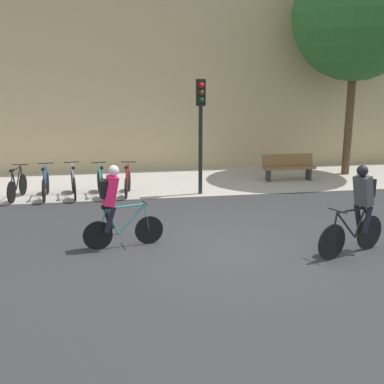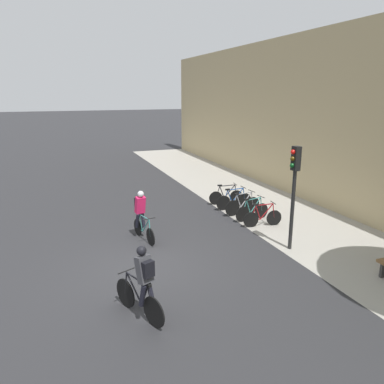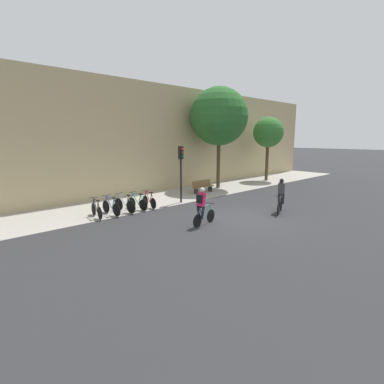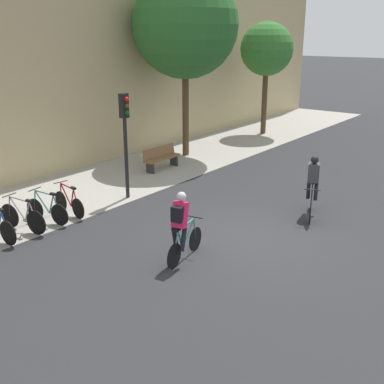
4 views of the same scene
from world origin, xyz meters
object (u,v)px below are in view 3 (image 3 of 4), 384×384
parked_bike_2 (125,205)px  parked_bike_3 (137,203)px  traffic_light_pole (181,164)px  parked_bike_4 (149,201)px  parked_bike_0 (97,210)px  parked_bike_1 (111,207)px  cyclist_pink (202,205)px  cyclist_grey (281,195)px  bench (203,186)px

parked_bike_2 → parked_bike_3: size_ratio=1.08×
traffic_light_pole → parked_bike_4: bearing=172.5°
parked_bike_0 → traffic_light_pole: (5.34, -0.29, 1.98)m
parked_bike_0 → parked_bike_1: bearing=-0.0°
parked_bike_0 → parked_bike_2: 1.59m
parked_bike_0 → parked_bike_1: size_ratio=0.93×
parked_bike_1 → traffic_light_pole: bearing=-3.6°
cyclist_pink → cyclist_grey: (4.79, -1.11, -0.00)m
parked_bike_4 → bench: parked_bike_4 is taller
traffic_light_pole → bench: bearing=23.0°
parked_bike_4 → traffic_light_pole: size_ratio=0.46×
cyclist_pink → traffic_light_pole: size_ratio=0.51×
cyclist_pink → parked_bike_1: 5.03m
cyclist_grey → parked_bike_1: cyclist_grey is taller
parked_bike_1 → cyclist_grey: bearing=-40.4°
parked_bike_2 → parked_bike_4: size_ratio=1.10×
cyclist_grey → traffic_light_pole: (-2.17, 5.44, 1.42)m
bench → traffic_light_pole: bearing=-157.0°
parked_bike_1 → parked_bike_2: parked_bike_2 is taller
parked_bike_3 → traffic_light_pole: bearing=-5.5°
cyclist_pink → parked_bike_3: (-0.34, 4.62, -0.56)m
parked_bike_0 → parked_bike_2: (1.59, 0.00, 0.02)m
bench → cyclist_pink: bearing=-136.0°
bench → parked_bike_0: bearing=-172.6°
cyclist_grey → parked_bike_3: bearing=131.9°
cyclist_grey → parked_bike_4: cyclist_grey is taller
parked_bike_3 → parked_bike_0: bearing=-180.0°
traffic_light_pole → bench: (3.31, 1.40, -1.89)m
parked_bike_0 → parked_bike_3: 2.38m
cyclist_pink → parked_bike_3: cyclist_pink is taller
parked_bike_3 → cyclist_pink: bearing=-85.7°
cyclist_pink → parked_bike_0: 5.39m
parked_bike_0 → traffic_light_pole: 5.70m
parked_bike_0 → traffic_light_pole: size_ratio=0.47×
parked_bike_0 → parked_bike_4: parked_bike_0 is taller
parked_bike_1 → parked_bike_2: (0.79, 0.00, 0.01)m
cyclist_pink → parked_bike_2: cyclist_pink is taller
parked_bike_1 → parked_bike_2: bearing=0.0°
cyclist_pink → traffic_light_pole: (2.62, 4.33, 1.41)m
traffic_light_pole → parked_bike_3: bearing=174.5°
parked_bike_2 → traffic_light_pole: 4.24m
traffic_light_pole → cyclist_pink: bearing=-121.2°
bench → parked_bike_2: bearing=-171.0°
parked_bike_2 → bench: bearing=9.0°
cyclist_pink → parked_bike_3: 4.66m
traffic_light_pole → bench: 4.06m
parked_bike_2 → cyclist_grey: bearing=-44.0°
parked_bike_3 → traffic_light_pole: (2.96, -0.29, 1.98)m
cyclist_grey → parked_bike_4: (-4.34, 5.73, -0.57)m
parked_bike_1 → parked_bike_4: bearing=0.0°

